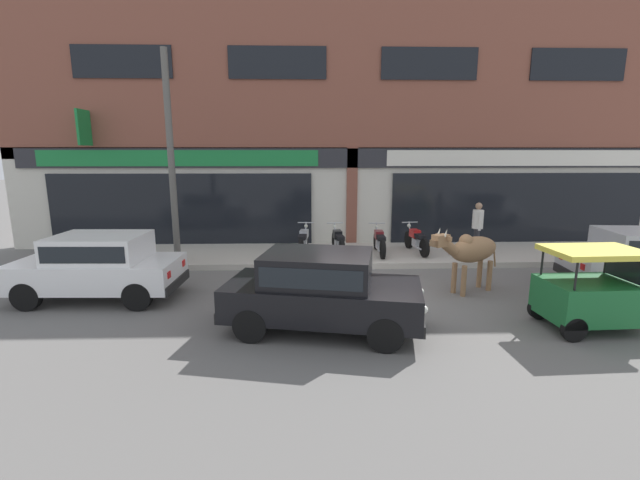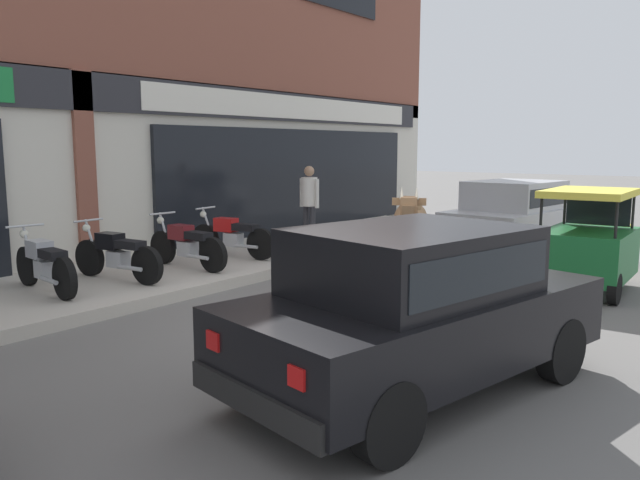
{
  "view_description": "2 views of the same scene",
  "coord_description": "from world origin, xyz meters",
  "px_view_note": "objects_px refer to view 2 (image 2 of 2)",
  "views": [
    {
      "loc": [
        -1.55,
        -9.39,
        3.2
      ],
      "look_at": [
        -1.22,
        1.0,
        1.09
      ],
      "focal_mm": 24.0,
      "sensor_mm": 36.0,
      "label": 1
    },
    {
      "loc": [
        -5.93,
        -4.5,
        2.12
      ],
      "look_at": [
        1.18,
        1.0,
        0.79
      ],
      "focal_mm": 35.0,
      "sensor_mm": 36.0,
      "label": 2
    }
  ],
  "objects_px": {
    "auto_rickshaw": "(588,247)",
    "motorcycle_3": "(232,236)",
    "car_0": "(416,301)",
    "motorcycle_1": "(117,255)",
    "pedestrian": "(309,198)",
    "car_2": "(515,213)",
    "motorcycle_0": "(44,264)",
    "motorcycle_2": "(187,245)",
    "cow": "(410,223)"
  },
  "relations": [
    {
      "from": "auto_rickshaw",
      "to": "motorcycle_3",
      "type": "bearing_deg",
      "value": 108.78
    },
    {
      "from": "car_0",
      "to": "motorcycle_1",
      "type": "relative_size",
      "value": 2.1
    },
    {
      "from": "car_0",
      "to": "pedestrian",
      "type": "height_order",
      "value": "pedestrian"
    },
    {
      "from": "auto_rickshaw",
      "to": "motorcycle_3",
      "type": "relative_size",
      "value": 1.11
    },
    {
      "from": "car_0",
      "to": "auto_rickshaw",
      "type": "xyz_separation_m",
      "value": [
        5.06,
        -0.1,
        -0.15
      ]
    },
    {
      "from": "motorcycle_1",
      "to": "motorcycle_3",
      "type": "bearing_deg",
      "value": 1.79
    },
    {
      "from": "motorcycle_1",
      "to": "car_2",
      "type": "bearing_deg",
      "value": -25.94
    },
    {
      "from": "car_2",
      "to": "motorcycle_1",
      "type": "bearing_deg",
      "value": 154.06
    },
    {
      "from": "car_2",
      "to": "motorcycle_1",
      "type": "distance_m",
      "value": 7.79
    },
    {
      "from": "motorcycle_0",
      "to": "pedestrian",
      "type": "height_order",
      "value": "pedestrian"
    },
    {
      "from": "motorcycle_1",
      "to": "motorcycle_2",
      "type": "bearing_deg",
      "value": -3.61
    },
    {
      "from": "auto_rickshaw",
      "to": "pedestrian",
      "type": "xyz_separation_m",
      "value": [
        -0.17,
        5.2,
        0.49
      ]
    },
    {
      "from": "car_2",
      "to": "auto_rickshaw",
      "type": "bearing_deg",
      "value": -141.51
    },
    {
      "from": "motorcycle_3",
      "to": "car_0",
      "type": "bearing_deg",
      "value": -119.94
    },
    {
      "from": "car_0",
      "to": "car_2",
      "type": "bearing_deg",
      "value": 14.59
    },
    {
      "from": "motorcycle_3",
      "to": "motorcycle_1",
      "type": "bearing_deg",
      "value": -178.21
    },
    {
      "from": "motorcycle_2",
      "to": "motorcycle_3",
      "type": "xyz_separation_m",
      "value": [
        1.18,
        0.16,
        0.0
      ]
    },
    {
      "from": "auto_rickshaw",
      "to": "pedestrian",
      "type": "height_order",
      "value": "pedestrian"
    },
    {
      "from": "cow",
      "to": "motorcycle_1",
      "type": "bearing_deg",
      "value": 130.15
    },
    {
      "from": "cow",
      "to": "car_0",
      "type": "relative_size",
      "value": 0.51
    },
    {
      "from": "cow",
      "to": "pedestrian",
      "type": "distance_m",
      "value": 3.32
    },
    {
      "from": "cow",
      "to": "car_0",
      "type": "distance_m",
      "value": 4.1
    },
    {
      "from": "motorcycle_0",
      "to": "pedestrian",
      "type": "bearing_deg",
      "value": -4.61
    },
    {
      "from": "auto_rickshaw",
      "to": "motorcycle_2",
      "type": "height_order",
      "value": "auto_rickshaw"
    },
    {
      "from": "motorcycle_0",
      "to": "cow",
      "type": "bearing_deg",
      "value": -41.59
    },
    {
      "from": "car_2",
      "to": "motorcycle_0",
      "type": "height_order",
      "value": "car_2"
    },
    {
      "from": "motorcycle_2",
      "to": "motorcycle_3",
      "type": "height_order",
      "value": "same"
    },
    {
      "from": "motorcycle_1",
      "to": "pedestrian",
      "type": "relative_size",
      "value": 1.13
    },
    {
      "from": "car_0",
      "to": "motorcycle_0",
      "type": "bearing_deg",
      "value": 93.62
    },
    {
      "from": "cow",
      "to": "car_0",
      "type": "xyz_separation_m",
      "value": [
        -3.54,
        -2.07,
        -0.19
      ]
    },
    {
      "from": "motorcycle_2",
      "to": "car_0",
      "type": "bearing_deg",
      "value": -110.35
    },
    {
      "from": "car_0",
      "to": "motorcycle_2",
      "type": "bearing_deg",
      "value": 69.65
    },
    {
      "from": "motorcycle_1",
      "to": "motorcycle_2",
      "type": "xyz_separation_m",
      "value": [
        1.26,
        -0.08,
        0.0
      ]
    },
    {
      "from": "car_2",
      "to": "motorcycle_0",
      "type": "bearing_deg",
      "value": 156.49
    },
    {
      "from": "motorcycle_0",
      "to": "motorcycle_3",
      "type": "distance_m",
      "value": 3.51
    },
    {
      "from": "cow",
      "to": "motorcycle_1",
      "type": "relative_size",
      "value": 1.08
    },
    {
      "from": "auto_rickshaw",
      "to": "motorcycle_0",
      "type": "xyz_separation_m",
      "value": [
        -5.41,
        5.62,
        -0.11
      ]
    },
    {
      "from": "cow",
      "to": "motorcycle_3",
      "type": "height_order",
      "value": "cow"
    },
    {
      "from": "auto_rickshaw",
      "to": "pedestrian",
      "type": "relative_size",
      "value": 1.26
    },
    {
      "from": "motorcycle_3",
      "to": "motorcycle_2",
      "type": "bearing_deg",
      "value": -172.48
    },
    {
      "from": "car_2",
      "to": "motorcycle_3",
      "type": "distance_m",
      "value": 5.74
    },
    {
      "from": "motorcycle_1",
      "to": "motorcycle_3",
      "type": "distance_m",
      "value": 2.45
    },
    {
      "from": "car_0",
      "to": "auto_rickshaw",
      "type": "distance_m",
      "value": 5.07
    },
    {
      "from": "car_0",
      "to": "car_2",
      "type": "xyz_separation_m",
      "value": [
        7.72,
        2.01,
        0.0
      ]
    },
    {
      "from": "car_2",
      "to": "motorcycle_1",
      "type": "height_order",
      "value": "car_2"
    },
    {
      "from": "car_0",
      "to": "auto_rickshaw",
      "type": "height_order",
      "value": "auto_rickshaw"
    },
    {
      "from": "cow",
      "to": "auto_rickshaw",
      "type": "relative_size",
      "value": 0.97
    },
    {
      "from": "car_0",
      "to": "pedestrian",
      "type": "bearing_deg",
      "value": 46.16
    },
    {
      "from": "car_2",
      "to": "auto_rickshaw",
      "type": "relative_size",
      "value": 1.85
    },
    {
      "from": "motorcycle_0",
      "to": "motorcycle_3",
      "type": "relative_size",
      "value": 1.0
    }
  ]
}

